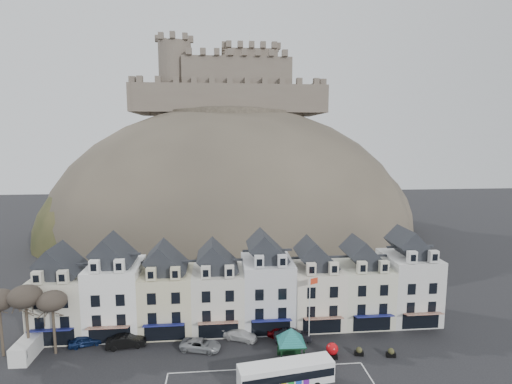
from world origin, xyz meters
TOP-DOWN VIEW (x-y plane):
  - townhouse_terrace at (0.15, 15.97)m, footprint 54.40×9.35m
  - castle_hill at (1.25, 68.95)m, footprint 100.00×76.00m
  - castle at (0.51, 75.93)m, footprint 50.20×22.20m
  - tree_left_mid at (-26.00, 10.50)m, footprint 3.78×3.78m
  - tree_left_near at (-23.00, 10.50)m, footprint 3.43×3.43m
  - bus at (3.56, 1.26)m, footprint 10.25×3.85m
  - bus_shelter at (5.00, 6.26)m, footprint 6.32×6.32m
  - red_buoy at (10.00, 6.51)m, footprint 1.43×1.43m
  - flagpole at (8.09, 10.04)m, footprint 1.17×0.56m
  - white_van at (-26.00, 9.91)m, footprint 2.10×4.72m
  - planter_west at (17.00, 5.92)m, footprint 1.13×0.75m
  - planter_east at (13.34, 6.59)m, footprint 1.12×0.73m
  - car_navy at (-20.00, 12.00)m, footprint 4.28×2.78m
  - car_black at (-14.80, 11.13)m, footprint 4.96×2.32m
  - car_silver at (-5.60, 9.58)m, footprint 5.32×3.49m
  - car_white at (-0.60, 11.68)m, footprint 4.86×3.54m
  - car_maroon at (4.80, 11.80)m, footprint 3.99×2.40m
  - car_charcoal at (6.00, 10.53)m, footprint 4.68×1.64m

SIDE VIEW (x-z plane):
  - castle_hill at x=1.25m, z-range -33.89..34.11m
  - planter_east at x=13.34m, z-range -0.02..1.02m
  - planter_west at x=17.00m, z-range -0.02..1.06m
  - car_maroon at x=4.80m, z-range 0.00..1.27m
  - car_white at x=-0.60m, z-range 0.00..1.31m
  - car_navy at x=-20.00m, z-range 0.00..1.36m
  - car_silver at x=-5.60m, z-range 0.00..1.38m
  - car_charcoal at x=6.00m, z-range 0.00..1.54m
  - car_black at x=-14.80m, z-range 0.00..1.57m
  - red_buoy at x=10.00m, z-range 0.02..1.79m
  - white_van at x=-26.00m, z-range 0.00..2.14m
  - bus at x=3.56m, z-range 0.15..2.98m
  - bus_shelter at x=5.00m, z-range 1.11..5.12m
  - flagpole at x=8.09m, z-range 0.62..9.34m
  - townhouse_terrace at x=0.15m, z-range -0.60..11.20m
  - tree_left_near at x=-23.00m, z-range 2.64..10.47m
  - tree_left_mid at x=-26.00m, z-range 2.92..11.56m
  - castle at x=0.51m, z-range 29.19..51.19m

